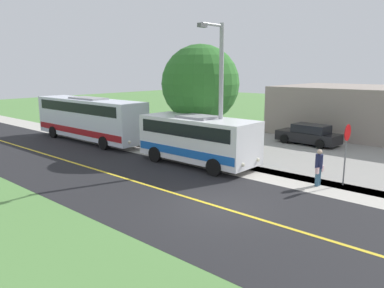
{
  "coord_description": "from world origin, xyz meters",
  "views": [
    {
      "loc": [
        11.13,
        8.53,
        5.37
      ],
      "look_at": [
        -3.5,
        -4.42,
        1.4
      ],
      "focal_mm": 34.94,
      "sensor_mm": 36.0,
      "label": 1
    }
  ],
  "objects_px": {
    "tree_curbside": "(200,84)",
    "pedestrian_with_bags": "(319,166)",
    "parked_car_near": "(309,135)",
    "shuttle_bus_front": "(198,138)",
    "stop_sign": "(347,144)",
    "street_light_pole": "(220,90)",
    "transit_bus_rear": "(89,117)"
  },
  "relations": [
    {
      "from": "transit_bus_rear",
      "to": "street_light_pole",
      "type": "xyz_separation_m",
      "value": [
        -0.42,
        11.82,
        2.46
      ]
    },
    {
      "from": "street_light_pole",
      "to": "tree_curbside",
      "type": "relative_size",
      "value": 1.11
    },
    {
      "from": "pedestrian_with_bags",
      "to": "street_light_pole",
      "type": "bearing_deg",
      "value": -86.33
    },
    {
      "from": "pedestrian_with_bags",
      "to": "street_light_pole",
      "type": "distance_m",
      "value": 6.46
    },
    {
      "from": "shuttle_bus_front",
      "to": "parked_car_near",
      "type": "height_order",
      "value": "shuttle_bus_front"
    },
    {
      "from": "pedestrian_with_bags",
      "to": "tree_curbside",
      "type": "bearing_deg",
      "value": -103.54
    },
    {
      "from": "shuttle_bus_front",
      "to": "tree_curbside",
      "type": "distance_m",
      "value": 4.59
    },
    {
      "from": "shuttle_bus_front",
      "to": "tree_curbside",
      "type": "relative_size",
      "value": 1.04
    },
    {
      "from": "parked_car_near",
      "to": "stop_sign",
      "type": "bearing_deg",
      "value": 33.77
    },
    {
      "from": "street_light_pole",
      "to": "tree_curbside",
      "type": "xyz_separation_m",
      "value": [
        -2.53,
        -3.49,
        0.14
      ]
    },
    {
      "from": "stop_sign",
      "to": "pedestrian_with_bags",
      "type": "bearing_deg",
      "value": -44.79
    },
    {
      "from": "stop_sign",
      "to": "transit_bus_rear",
      "type": "bearing_deg",
      "value": -84.85
    },
    {
      "from": "shuttle_bus_front",
      "to": "stop_sign",
      "type": "bearing_deg",
      "value": 101.27
    },
    {
      "from": "shuttle_bus_front",
      "to": "tree_curbside",
      "type": "xyz_separation_m",
      "value": [
        -2.83,
        -2.22,
        2.85
      ]
    },
    {
      "from": "shuttle_bus_front",
      "to": "pedestrian_with_bags",
      "type": "relative_size",
      "value": 4.13
    },
    {
      "from": "shuttle_bus_front",
      "to": "stop_sign",
      "type": "height_order",
      "value": "stop_sign"
    },
    {
      "from": "tree_curbside",
      "to": "pedestrian_with_bags",
      "type": "bearing_deg",
      "value": 76.46
    },
    {
      "from": "street_light_pole",
      "to": "shuttle_bus_front",
      "type": "bearing_deg",
      "value": -76.65
    },
    {
      "from": "pedestrian_with_bags",
      "to": "parked_car_near",
      "type": "height_order",
      "value": "pedestrian_with_bags"
    },
    {
      "from": "pedestrian_with_bags",
      "to": "tree_curbside",
      "type": "relative_size",
      "value": 0.25
    },
    {
      "from": "shuttle_bus_front",
      "to": "tree_curbside",
      "type": "bearing_deg",
      "value": -141.88
    },
    {
      "from": "pedestrian_with_bags",
      "to": "street_light_pole",
      "type": "height_order",
      "value": "street_light_pole"
    },
    {
      "from": "transit_bus_rear",
      "to": "parked_car_near",
      "type": "distance_m",
      "value": 16.13
    },
    {
      "from": "tree_curbside",
      "to": "transit_bus_rear",
      "type": "bearing_deg",
      "value": -70.55
    },
    {
      "from": "stop_sign",
      "to": "tree_curbside",
      "type": "height_order",
      "value": "tree_curbside"
    },
    {
      "from": "pedestrian_with_bags",
      "to": "parked_car_near",
      "type": "relative_size",
      "value": 0.38
    },
    {
      "from": "pedestrian_with_bags",
      "to": "tree_curbside",
      "type": "xyz_separation_m",
      "value": [
        -2.17,
        -9.02,
        3.45
      ]
    },
    {
      "from": "parked_car_near",
      "to": "tree_curbside",
      "type": "relative_size",
      "value": 0.65
    },
    {
      "from": "pedestrian_with_bags",
      "to": "parked_car_near",
      "type": "xyz_separation_m",
      "value": [
        -8.95,
        -4.54,
        -0.24
      ]
    },
    {
      "from": "transit_bus_rear",
      "to": "street_light_pole",
      "type": "bearing_deg",
      "value": 92.02
    },
    {
      "from": "shuttle_bus_front",
      "to": "pedestrian_with_bags",
      "type": "distance_m",
      "value": 6.86
    },
    {
      "from": "shuttle_bus_front",
      "to": "stop_sign",
      "type": "distance_m",
      "value": 7.83
    }
  ]
}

